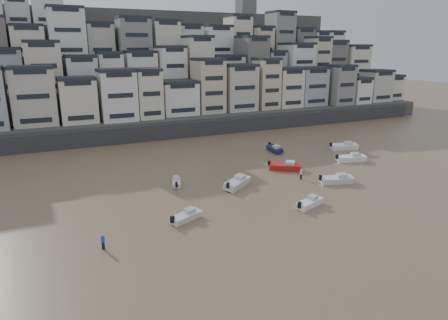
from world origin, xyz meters
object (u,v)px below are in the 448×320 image
boat_j (186,215)px  person_blue (103,241)px  boat_d (351,157)px  boat_a (310,202)px  person_pink (301,174)px  boat_g (344,146)px  boat_f (176,181)px  boat_i (275,148)px  boat_c (237,182)px  boat_b (337,179)px  boat_e (285,165)px

boat_j → person_blue: size_ratio=2.68×
boat_d → boat_a: boat_d is taller
boat_a → person_pink: 11.30m
boat_g → person_blue: size_ratio=3.50×
boat_d → boat_a: (-20.02, -14.46, -0.13)m
boat_g → boat_j: 45.43m
boat_a → boat_f: bearing=110.5°
boat_i → boat_j: 36.07m
boat_f → person_pink: size_ratio=2.37×
boat_c → person_pink: 10.86m
boat_j → boat_b: bearing=-17.1°
boat_j → boat_c: 13.75m
person_blue → person_pink: 33.71m
boat_b → boat_c: 15.43m
boat_i → person_pink: size_ratio=3.08×
boat_b → person_blue: bearing=-154.4°
boat_g → boat_e: size_ratio=1.03×
boat_e → boat_f: size_ratio=1.43×
boat_g → boat_b: 22.30m
boat_a → boat_e: bearing=48.0°
boat_g → person_pink: person_pink is taller
boat_g → boat_f: size_ratio=1.48×
boat_b → boat_i: 20.53m
boat_j → person_pink: person_pink is taller
boat_d → boat_e: (-13.93, 0.57, -0.00)m
boat_j → boat_i: bearing=16.8°
boat_b → boat_e: size_ratio=0.95×
boat_d → boat_e: bearing=-168.0°
boat_b → person_blue: person_blue is taller
boat_b → boat_c: size_ratio=0.92×
boat_a → person_pink: bearing=40.3°
boat_b → boat_f: (-22.67, 9.67, -0.20)m
boat_b → boat_i: bearing=101.3°
boat_b → boat_a: (-9.41, -5.86, -0.09)m
boat_a → boat_f: 20.42m
boat_f → boat_a: bearing=-122.2°
boat_i → person_blue: person_blue is taller
boat_c → boat_f: 9.33m
boat_g → boat_d: (-4.90, -7.42, -0.03)m
boat_b → boat_g: bearing=61.6°
boat_d → person_pink: person_pink is taller
boat_b → person_pink: bearing=149.6°
boat_g → boat_f: bearing=-153.4°
boat_i → person_pink: bearing=-10.9°
boat_i → boat_g: bearing=79.4°
boat_b → boat_a: boat_b is taller
boat_b → boat_c: bearing=176.8°
boat_b → boat_f: boat_b is taller
boat_g → boat_f: (-38.18, -6.35, -0.27)m
boat_g → boat_c: (-30.11, -11.02, 0.00)m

